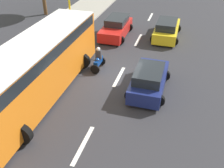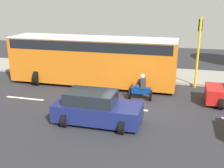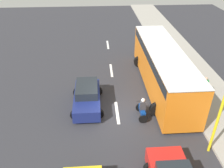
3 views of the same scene
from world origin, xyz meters
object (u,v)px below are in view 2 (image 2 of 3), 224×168
car_dark_blue (96,108)px  traffic_light_corner (199,43)px  city_bus (92,57)px  motorcycle (141,89)px  pedestrian_by_tree (128,62)px  pedestrian_near_signal (127,56)px

car_dark_blue → traffic_light_corner: size_ratio=0.89×
car_dark_blue → traffic_light_corner: traffic_light_corner is taller
city_bus → motorcycle: bearing=-120.4°
pedestrian_by_tree → traffic_light_corner: (-1.46, -4.83, 1.87)m
pedestrian_near_signal → traffic_light_corner: size_ratio=0.38×
city_bus → pedestrian_near_signal: 5.06m
motorcycle → pedestrian_near_signal: 7.28m
motorcycle → traffic_light_corner: (3.29, -3.10, 2.29)m
pedestrian_near_signal → pedestrian_by_tree: same height
car_dark_blue → pedestrian_near_signal: size_ratio=2.38×
motorcycle → pedestrian_by_tree: bearing=20.1°
city_bus → pedestrian_by_tree: (2.61, -1.91, -0.79)m
car_dark_blue → pedestrian_near_signal: (10.48, 0.69, 0.35)m
car_dark_blue → city_bus: city_bus is taller
traffic_light_corner → city_bus: bearing=99.7°
motorcycle → pedestrian_near_signal: bearing=17.8°
pedestrian_near_signal → pedestrian_by_tree: bearing=-167.4°
pedestrian_by_tree → city_bus: bearing=143.8°
car_dark_blue → city_bus: (5.70, 2.11, 1.14)m
car_dark_blue → pedestrian_by_tree: (8.31, 0.20, 0.35)m
motorcycle → pedestrian_by_tree: size_ratio=0.91×
city_bus → pedestrian_near_signal: size_ratio=6.51×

